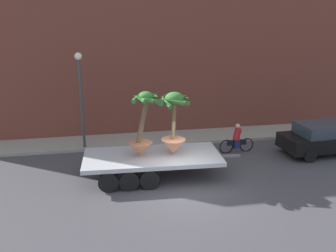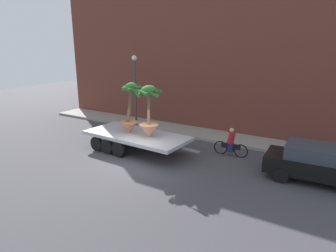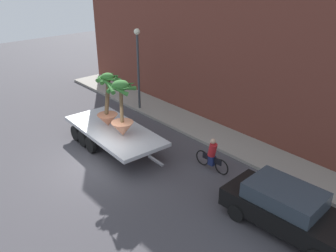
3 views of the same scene
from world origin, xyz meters
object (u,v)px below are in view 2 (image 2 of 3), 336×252
Objects in this scene: flatbed_trailer at (133,137)px; potted_palm_middle at (149,114)px; street_lamp at (135,82)px; potted_palm_rear at (130,113)px; parked_car at (320,163)px; cyclist at (231,143)px.

potted_palm_middle is (1.15, -0.09, 1.43)m from flatbed_trailer.
street_lamp is (-3.91, 3.90, 1.03)m from potted_palm_middle.
flatbed_trailer is at bearing -54.09° from street_lamp.
potted_palm_rear is (-0.16, -0.01, 1.33)m from flatbed_trailer.
potted_palm_rear is at bearing -55.81° from street_lamp.
parked_car is (9.13, 1.09, 0.06)m from flatbed_trailer.
potted_palm_rear is 9.44m from parked_car.
flatbed_trailer is 1.49× the size of parked_car.
parked_car is (7.98, 1.18, -1.37)m from potted_palm_middle.
potted_palm_rear is 1.02× the size of potted_palm_middle.
potted_palm_middle reaches higher than flatbed_trailer.
street_lamp is at bearing 135.04° from potted_palm_middle.
potted_palm_rear is at bearing 176.66° from potted_palm_middle.
street_lamp reaches higher than cyclist.
street_lamp reaches higher than potted_palm_rear.
street_lamp is (-11.89, 2.72, 2.40)m from parked_car.
street_lamp is at bearing 125.91° from flatbed_trailer.
cyclist is at bearing -13.07° from street_lamp.
flatbed_trailer is 5.27m from cyclist.
potted_palm_middle is 0.56× the size of street_lamp.
potted_palm_middle is at bearing -4.53° from flatbed_trailer.
potted_palm_rear is at bearing -173.21° from parked_car.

